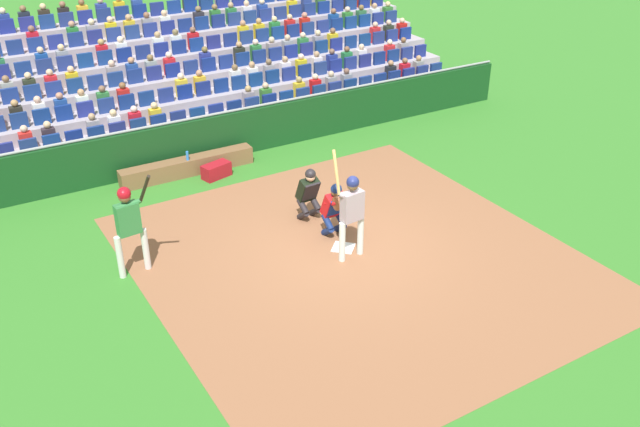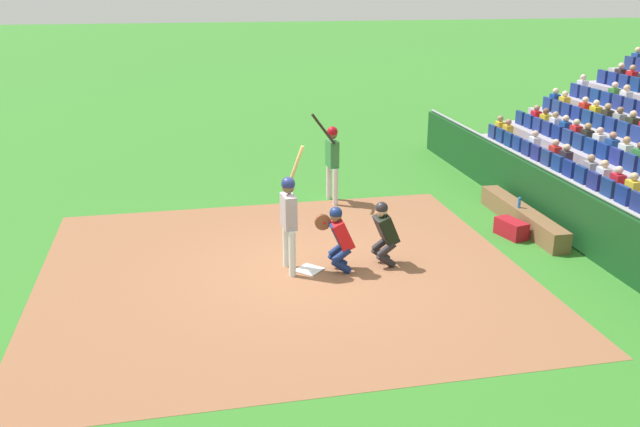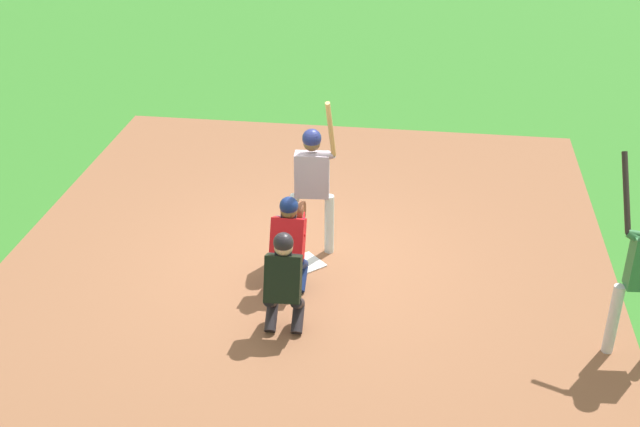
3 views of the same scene
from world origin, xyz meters
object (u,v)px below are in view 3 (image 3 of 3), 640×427
(home_plate_marker, at_px, (305,264))
(batter_at_plate, at_px, (313,177))
(home_plate_umpire, at_px, (284,279))
(catcher_crouching, at_px, (289,238))

(home_plate_marker, height_order, batter_at_plate, batter_at_plate)
(home_plate_marker, distance_m, batter_at_plate, 1.20)
(home_plate_umpire, bearing_deg, batter_at_plate, 88.44)
(catcher_crouching, bearing_deg, home_plate_umpire, -83.46)
(home_plate_marker, relative_size, batter_at_plate, 0.19)
(home_plate_marker, distance_m, home_plate_umpire, 1.61)
(home_plate_umpire, bearing_deg, catcher_crouching, 96.54)
(home_plate_umpire, bearing_deg, home_plate_marker, 90.23)
(catcher_crouching, bearing_deg, batter_at_plate, 80.30)
(batter_at_plate, xyz_separation_m, home_plate_umpire, (-0.05, -1.82, -0.45))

